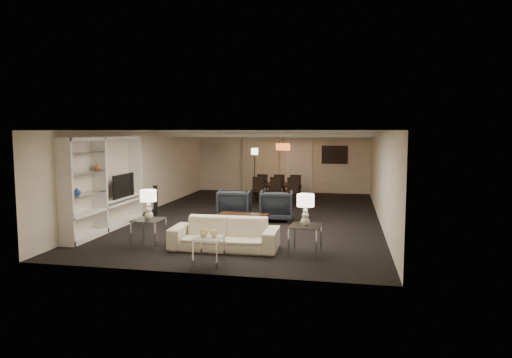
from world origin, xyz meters
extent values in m
plane|color=black|center=(0.00, 0.00, 0.00)|extent=(11.00, 11.00, 0.00)
cube|color=silver|center=(0.00, 0.00, 2.50)|extent=(7.00, 11.00, 0.02)
cube|color=beige|center=(0.00, 5.50, 1.25)|extent=(7.00, 0.02, 2.50)
cube|color=beige|center=(0.00, -5.50, 1.25)|extent=(7.00, 0.02, 2.50)
cube|color=beige|center=(-3.50, 0.00, 1.25)|extent=(0.02, 11.00, 2.50)
cube|color=beige|center=(3.50, 0.00, 1.25)|extent=(0.02, 11.00, 2.50)
cube|color=silver|center=(0.00, 3.50, 2.40)|extent=(7.00, 4.00, 0.20)
cube|color=beige|center=(-0.90, 5.42, 1.20)|extent=(1.50, 0.12, 2.40)
cube|color=silver|center=(0.70, 5.47, 1.05)|extent=(0.90, 0.05, 2.10)
cube|color=#142D38|center=(2.10, 5.46, 1.55)|extent=(0.95, 0.04, 0.65)
cylinder|color=#D8591E|center=(0.30, 3.50, 1.92)|extent=(0.52, 0.52, 0.24)
imported|color=beige|center=(0.08, -3.79, 0.33)|extent=(2.28, 0.93, 0.66)
imported|color=black|center=(-0.52, -0.49, 0.42)|extent=(0.99, 1.01, 0.84)
imported|color=black|center=(0.68, -0.49, 0.42)|extent=(1.00, 1.02, 0.84)
sphere|color=#D7C472|center=(-0.02, -4.89, 0.60)|extent=(0.17, 0.17, 0.17)
sphere|color=#E2CD78|center=(0.18, -4.89, 0.59)|extent=(0.14, 0.14, 0.14)
imported|color=black|center=(-3.28, -1.93, 1.06)|extent=(1.07, 0.14, 0.61)
imported|color=#2540A3|center=(-3.31, -3.83, 1.15)|extent=(0.17, 0.17, 0.18)
imported|color=#B4703C|center=(-3.31, -2.95, 1.64)|extent=(0.15, 0.15, 0.16)
cube|color=black|center=(-2.79, -0.78, 0.47)|extent=(0.11, 0.11, 0.94)
imported|color=black|center=(0.15, 3.12, 0.30)|extent=(1.82, 1.16, 0.60)
camera|label=1|loc=(2.57, -12.91, 2.48)|focal=32.00mm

